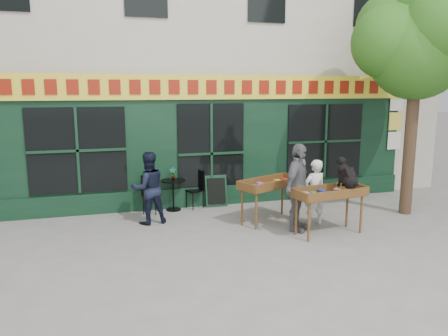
% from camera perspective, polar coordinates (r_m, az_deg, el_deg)
% --- Properties ---
extents(ground, '(80.00, 80.00, 0.00)m').
position_cam_1_polar(ground, '(9.18, 2.06, -8.51)').
color(ground, slate).
rests_on(ground, ground).
extents(building, '(14.00, 7.26, 10.00)m').
position_cam_1_polar(building, '(14.61, -5.57, 18.20)').
color(building, beige).
rests_on(building, ground).
extents(street_tree, '(3.05, 2.90, 5.60)m').
position_cam_1_polar(street_tree, '(11.20, 23.99, 15.34)').
color(street_tree, '#382619').
rests_on(street_tree, ground).
extents(book_cart_center, '(1.57, 0.82, 0.99)m').
position_cam_1_polar(book_cart_center, '(9.16, 13.65, -3.48)').
color(book_cart_center, brown).
rests_on(book_cart_center, ground).
extents(dog, '(0.42, 0.64, 0.60)m').
position_cam_1_polar(dog, '(9.20, 15.82, -0.54)').
color(dog, black).
rests_on(dog, book_cart_center).
extents(woman, '(0.58, 0.42, 1.46)m').
position_cam_1_polar(woman, '(9.73, 11.73, -3.16)').
color(woman, silver).
rests_on(woman, ground).
extents(book_cart_right, '(1.62, 1.18, 0.99)m').
position_cam_1_polar(book_cart_right, '(9.80, 6.07, -2.34)').
color(book_cart_right, brown).
rests_on(book_cart_right, ground).
extents(man_right, '(1.09, 1.08, 1.85)m').
position_cam_1_polar(man_right, '(9.24, 9.57, -2.56)').
color(man_right, '#5D5D62').
rests_on(man_right, ground).
extents(bistro_table, '(0.60, 0.60, 0.76)m').
position_cam_1_polar(bistro_table, '(10.78, -6.66, -2.70)').
color(bistro_table, black).
rests_on(bistro_table, ground).
extents(bistro_chair_left, '(0.48, 0.48, 0.95)m').
position_cam_1_polar(bistro_chair_left, '(10.64, -9.96, -2.89)').
color(bistro_chair_left, black).
rests_on(bistro_chair_left, ground).
extents(bistro_chair_right, '(0.47, 0.46, 0.95)m').
position_cam_1_polar(bistro_chair_right, '(10.98, -3.47, -2.34)').
color(bistro_chair_right, black).
rests_on(bistro_chair_right, ground).
extents(potted_plant, '(0.18, 0.14, 0.31)m').
position_cam_1_polar(potted_plant, '(10.70, -6.70, -0.75)').
color(potted_plant, gray).
rests_on(potted_plant, bistro_table).
extents(man_left, '(0.88, 0.74, 1.61)m').
position_cam_1_polar(man_left, '(9.76, -9.85, -2.59)').
color(man_left, black).
rests_on(man_left, ground).
extents(chalkboard, '(0.57, 0.21, 0.79)m').
position_cam_1_polar(chalkboard, '(11.11, -1.01, -3.01)').
color(chalkboard, black).
rests_on(chalkboard, ground).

